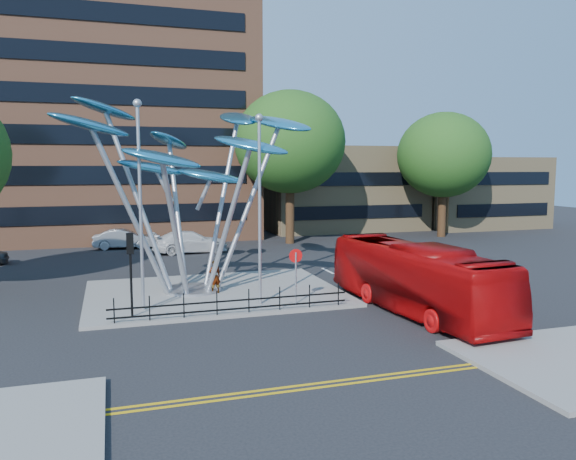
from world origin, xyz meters
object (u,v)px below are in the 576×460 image
object	(u,v)px
street_lamp_right	(260,192)
traffic_light_island	(130,257)
tree_right	(290,142)
parked_car_right	(190,242)
pedestrian	(215,277)
parked_car_mid	(124,239)
tree_far	(444,155)
red_bus	(415,278)
leaf_sculpture	(188,152)
street_lamp_left	(140,187)
no_entry_sign_island	(296,267)

from	to	relation	value
street_lamp_right	traffic_light_island	xyz separation A→B (m)	(-5.50, -0.50, -2.48)
tree_right	parked_car_right	xyz separation A→B (m)	(-8.31, -2.47, -7.26)
pedestrian	parked_car_mid	bearing A→B (deg)	-89.84
tree_far	traffic_light_island	size ratio (longest dim) A/B	3.16
tree_right	traffic_light_island	world-z (taller)	tree_right
red_bus	leaf_sculpture	bearing A→B (deg)	139.16
street_lamp_left	street_lamp_right	distance (m)	5.03
street_lamp_right	parked_car_right	size ratio (longest dim) A/B	1.54
traffic_light_island	pedestrian	size ratio (longest dim) A/B	2.13
no_entry_sign_island	tree_far	bearing A→B (deg)	44.25
traffic_light_island	no_entry_sign_island	distance (m)	7.05
tree_right	parked_car_mid	size ratio (longest dim) A/B	2.74
traffic_light_island	parked_car_mid	bearing A→B (deg)	89.47
street_lamp_left	red_bus	bearing A→B (deg)	-16.64
tree_far	street_lamp_left	size ratio (longest dim) A/B	1.23
tree_far	leaf_sculpture	size ratio (longest dim) A/B	0.85
no_entry_sign_island	parked_car_mid	xyz separation A→B (m)	(-6.81, 20.48, -1.09)
pedestrian	parked_car_mid	size ratio (longest dim) A/B	0.36
pedestrian	parked_car_mid	world-z (taller)	pedestrian
no_entry_sign_island	pedestrian	size ratio (longest dim) A/B	1.52
street_lamp_right	traffic_light_island	size ratio (longest dim) A/B	2.42
red_bus	parked_car_right	bearing A→B (deg)	105.68
street_lamp_right	parked_car_right	xyz separation A→B (m)	(-0.81, 16.53, -4.31)
street_lamp_left	pedestrian	xyz separation A→B (m)	(3.45, 2.13, -4.40)
street_lamp_left	no_entry_sign_island	distance (m)	7.47
red_bus	parked_car_mid	world-z (taller)	red_bus
street_lamp_left	parked_car_mid	world-z (taller)	street_lamp_left
red_bus	pedestrian	distance (m)	9.40
street_lamp_right	traffic_light_island	bearing A→B (deg)	-174.81
street_lamp_right	pedestrian	bearing A→B (deg)	120.50
pedestrian	parked_car_right	xyz separation A→B (m)	(0.74, 13.90, -0.17)
street_lamp_left	no_entry_sign_island	bearing A→B (deg)	-8.61
street_lamp_left	parked_car_mid	bearing A→B (deg)	90.91
pedestrian	tree_far	bearing A→B (deg)	-156.68
street_lamp_right	pedestrian	world-z (taller)	street_lamp_right
pedestrian	parked_car_right	world-z (taller)	pedestrian
tree_right	parked_car_mid	distance (m)	14.78
street_lamp_right	traffic_light_island	world-z (taller)	street_lamp_right
leaf_sculpture	parked_car_mid	distance (m)	17.65
red_bus	parked_car_right	size ratio (longest dim) A/B	1.98
street_lamp_right	no_entry_sign_island	world-z (taller)	street_lamp_right
tree_right	parked_car_right	size ratio (longest dim) A/B	2.25
street_lamp_right	tree_right	bearing A→B (deg)	68.46
leaf_sculpture	red_bus	xyz separation A→B (m)	(8.67, -6.50, -5.39)
traffic_light_island	tree_right	bearing A→B (deg)	56.31
tree_right	street_lamp_right	world-z (taller)	tree_right
tree_far	leaf_sculpture	world-z (taller)	tree_far
pedestrian	parked_car_mid	distance (m)	17.78
no_entry_sign_island	parked_car_mid	bearing A→B (deg)	108.39
street_lamp_left	parked_car_mid	xyz separation A→B (m)	(-0.31, 19.50, -4.63)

